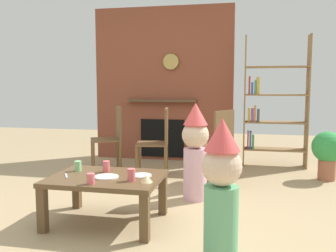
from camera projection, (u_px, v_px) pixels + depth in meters
ground_plane at (143, 215)px, 3.43m from camera, size 12.00×12.00×0.00m
brick_fireplace_feature at (164, 85)px, 5.90m from camera, size 2.20×0.28×2.40m
bookshelf at (270, 106)px, 5.41m from camera, size 0.90×0.28×1.90m
coffee_table at (106, 183)px, 3.20m from camera, size 0.95×0.71×0.42m
paper_cup_near_left at (106, 166)px, 3.34m from camera, size 0.06×0.06×0.10m
paper_cup_near_right at (91, 179)px, 2.92m from camera, size 0.06×0.06×0.09m
paper_cup_center at (78, 166)px, 3.37m from camera, size 0.06×0.06×0.09m
paper_cup_far_left at (131, 175)px, 3.02m from camera, size 0.07×0.07×0.10m
paper_plate_front at (106, 177)px, 3.14m from camera, size 0.20×0.20×0.01m
paper_plate_rear at (141, 175)px, 3.19m from camera, size 0.18×0.18×0.01m
birthday_cake_slice at (146, 179)px, 2.99m from camera, size 0.10×0.10×0.06m
table_fork at (66, 176)px, 3.19m from camera, size 0.09×0.14×0.01m
child_with_cone_hat at (221, 187)px, 2.48m from camera, size 0.27×0.27×0.98m
child_in_pink at (195, 149)px, 3.84m from camera, size 0.28×0.28×1.01m
dining_chair_left at (112, 134)px, 5.15m from camera, size 0.54×0.54×0.90m
dining_chair_middle at (159, 138)px, 4.77m from camera, size 0.46×0.46×0.90m
dining_chair_right at (217, 143)px, 4.40m from camera, size 0.54×0.54×0.90m
potted_plant_tall at (328, 151)px, 4.64m from camera, size 0.39×0.39×0.62m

